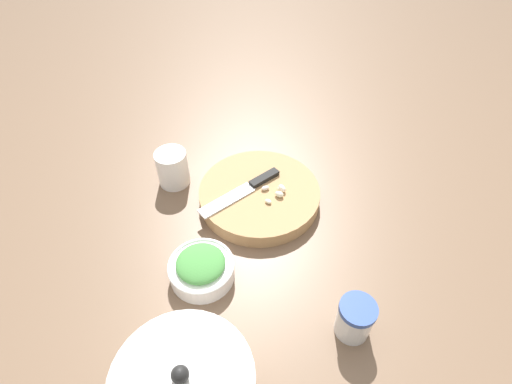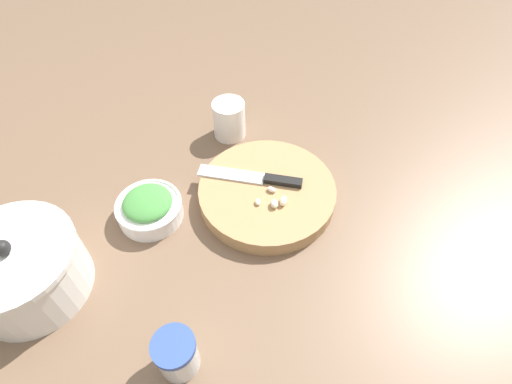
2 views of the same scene
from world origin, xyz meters
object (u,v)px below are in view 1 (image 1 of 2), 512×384
(garlic_cloves, at_px, (277,191))
(coffee_mug, at_px, (172,167))
(herb_bowl, at_px, (201,268))
(spice_jar, at_px, (355,319))
(cutting_board, at_px, (259,195))
(chef_knife, at_px, (245,189))

(garlic_cloves, height_order, coffee_mug, coffee_mug)
(herb_bowl, relative_size, spice_jar, 1.62)
(spice_jar, bearing_deg, cutting_board, -7.42)
(spice_jar, bearing_deg, chef_knife, -2.88)
(garlic_cloves, relative_size, coffee_mug, 0.57)
(cutting_board, bearing_deg, spice_jar, 172.58)
(cutting_board, bearing_deg, chef_knife, 59.41)
(coffee_mug, bearing_deg, herb_bowl, 164.70)
(herb_bowl, bearing_deg, chef_knife, -56.23)
(cutting_board, distance_m, coffee_mug, 0.24)
(herb_bowl, distance_m, coffee_mug, 0.32)
(spice_jar, height_order, coffee_mug, coffee_mug)
(chef_knife, relative_size, coffee_mug, 1.99)
(spice_jar, bearing_deg, coffee_mug, 9.55)
(chef_knife, relative_size, herb_bowl, 1.67)
(garlic_cloves, bearing_deg, coffee_mug, 38.25)
(chef_knife, xyz_separation_m, coffee_mug, (0.17, 0.12, 0.01))
(garlic_cloves, distance_m, herb_bowl, 0.28)
(garlic_cloves, bearing_deg, cutting_board, 39.07)
(cutting_board, bearing_deg, garlic_cloves, -140.93)
(coffee_mug, bearing_deg, cutting_board, -141.91)
(chef_knife, height_order, coffee_mug, coffee_mug)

